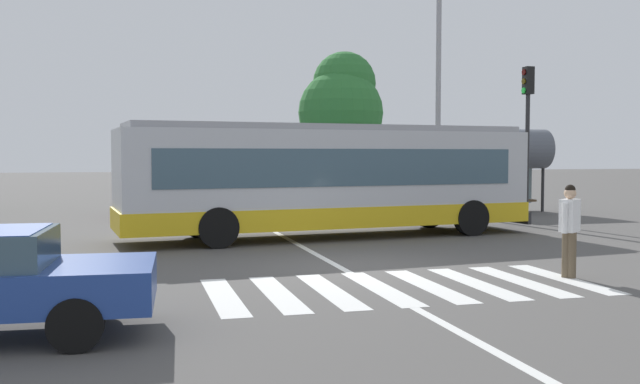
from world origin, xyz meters
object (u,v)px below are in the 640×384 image
at_px(city_transit_bus, 329,179).
at_px(parked_car_teal, 306,193).
at_px(twin_arm_street_lamp, 438,70).
at_px(parked_car_blue, 245,194).
at_px(traffic_light_far_corner, 528,119).
at_px(bus_stop_shelter, 501,151).
at_px(parked_car_red, 165,195).
at_px(background_tree_right, 342,104).
at_px(pedestrian_crossing_street, 570,225).

relative_size(city_transit_bus, parked_car_teal, 2.52).
xyz_separation_m(city_transit_bus, twin_arm_street_lamp, (6.10, 6.33, 3.89)).
height_order(city_transit_bus, parked_car_blue, city_transit_bus).
xyz_separation_m(traffic_light_far_corner, bus_stop_shelter, (1.22, 3.87, -1.01)).
height_order(parked_car_red, parked_car_teal, same).
bearing_deg(parked_car_blue, city_transit_bus, -81.90).
relative_size(city_transit_bus, background_tree_right, 1.63).
relative_size(pedestrian_crossing_street, parked_car_teal, 0.37).
bearing_deg(background_tree_right, traffic_light_far_corner, -75.05).
height_order(city_transit_bus, twin_arm_street_lamp, twin_arm_street_lamp).
bearing_deg(bus_stop_shelter, pedestrian_crossing_street, -114.58).
height_order(city_transit_bus, parked_car_teal, city_transit_bus).
distance_m(parked_car_red, parked_car_teal, 5.38).
bearing_deg(parked_car_teal, parked_car_blue, -175.91).
bearing_deg(parked_car_blue, pedestrian_crossing_street, -76.50).
relative_size(parked_car_teal, traffic_light_far_corner, 0.90).
distance_m(parked_car_blue, traffic_light_far_corner, 10.57).
height_order(pedestrian_crossing_street, traffic_light_far_corner, traffic_light_far_corner).
relative_size(parked_car_red, traffic_light_far_corner, 0.88).
bearing_deg(twin_arm_street_lamp, parked_car_blue, 168.19).
bearing_deg(traffic_light_far_corner, background_tree_right, 104.95).
xyz_separation_m(pedestrian_crossing_street, twin_arm_street_lamp, (3.57, 13.63, 4.51)).
bearing_deg(twin_arm_street_lamp, pedestrian_crossing_street, -104.69).
distance_m(parked_car_red, twin_arm_street_lamp, 11.29).
bearing_deg(parked_car_teal, pedestrian_crossing_street, -85.57).
bearing_deg(city_transit_bus, traffic_light_far_corner, 16.66).
bearing_deg(traffic_light_far_corner, twin_arm_street_lamp, 108.07).
xyz_separation_m(parked_car_blue, bus_stop_shelter, (9.77, -1.74, 1.65)).
height_order(parked_car_red, twin_arm_street_lamp, twin_arm_street_lamp).
bearing_deg(bus_stop_shelter, city_transit_bus, -144.83).
height_order(pedestrian_crossing_street, twin_arm_street_lamp, twin_arm_street_lamp).
bearing_deg(background_tree_right, city_transit_bus, -108.11).
bearing_deg(bus_stop_shelter, traffic_light_far_corner, -107.44).
relative_size(city_transit_bus, parked_car_red, 2.58).
relative_size(parked_car_teal, bus_stop_shelter, 1.21).
bearing_deg(parked_car_teal, city_transit_bus, -99.45).
height_order(parked_car_blue, background_tree_right, background_tree_right).
bearing_deg(background_tree_right, twin_arm_street_lamp, -76.87).
bearing_deg(pedestrian_crossing_street, parked_car_red, 113.39).
bearing_deg(parked_car_teal, bus_stop_shelter, -14.68).
distance_m(pedestrian_crossing_street, parked_car_blue, 15.57).
relative_size(pedestrian_crossing_street, traffic_light_far_corner, 0.33).
bearing_deg(parked_car_teal, twin_arm_street_lamp, -19.47).
bearing_deg(city_transit_bus, parked_car_teal, 80.55).
bearing_deg(city_transit_bus, parked_car_red, 117.19).
height_order(parked_car_teal, background_tree_right, background_tree_right).
distance_m(city_transit_bus, parked_car_teal, 8.16).
xyz_separation_m(parked_car_teal, background_tree_right, (3.09, 5.50, 3.88)).
bearing_deg(parked_car_blue, twin_arm_street_lamp, -11.81).
xyz_separation_m(pedestrian_crossing_street, traffic_light_far_corner, (4.91, 9.53, 2.46)).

